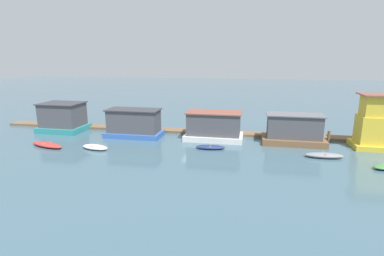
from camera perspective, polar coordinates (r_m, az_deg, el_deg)
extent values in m
plane|color=#426070|center=(33.97, 0.32, -1.92)|extent=(200.00, 200.00, 0.00)
cube|color=brown|center=(36.33, 1.07, -0.67)|extent=(51.00, 1.94, 0.30)
cube|color=teal|center=(40.45, -23.18, -0.04)|extent=(5.23, 4.18, 0.67)
cube|color=#4C4C51|center=(40.12, -23.40, 2.33)|extent=(4.56, 3.50, 2.74)
cube|color=#38383D|center=(39.90, -23.59, 4.34)|extent=(4.86, 3.80, 0.12)
cube|color=#3866B7|center=(35.27, -10.90, -1.12)|extent=(6.37, 3.25, 0.56)
cube|color=#4C4C51|center=(34.92, -11.01, 1.31)|extent=(5.70, 2.58, 2.51)
cube|color=#38383D|center=(34.68, -11.11, 3.44)|extent=(6.00, 2.88, 0.12)
cube|color=white|center=(33.50, 4.16, -1.65)|extent=(6.38, 3.64, 0.59)
cube|color=#4C4C51|center=(33.14, 4.20, 0.85)|extent=(5.69, 2.95, 2.42)
cube|color=brown|center=(32.89, 4.24, 3.01)|extent=(5.99, 3.25, 0.12)
cube|color=brown|center=(33.54, 18.67, -2.26)|extent=(6.43, 3.40, 0.65)
cube|color=#4C4C51|center=(33.19, 18.86, 0.28)|extent=(5.45, 2.42, 2.39)
cube|color=slate|center=(32.94, 19.02, 2.41)|extent=(5.75, 2.72, 0.12)
cube|color=gold|center=(35.57, 32.29, -2.89)|extent=(5.52, 3.28, 0.53)
cube|color=gold|center=(35.21, 32.61, -0.33)|extent=(4.70, 2.46, 2.74)
ellipsoid|color=red|center=(33.99, -25.89, -2.88)|extent=(4.32, 2.31, 0.45)
cube|color=#997F60|center=(33.95, -25.91, -2.63)|extent=(0.43, 0.98, 0.08)
ellipsoid|color=white|center=(31.34, -17.97, -3.48)|extent=(3.12, 1.88, 0.43)
cube|color=#997F60|center=(31.30, -17.99, -3.22)|extent=(0.39, 1.07, 0.08)
ellipsoid|color=navy|center=(29.96, 3.53, -3.65)|extent=(2.99, 1.30, 0.39)
cube|color=#997F60|center=(29.92, 3.53, -3.40)|extent=(0.23, 0.92, 0.08)
ellipsoid|color=gray|center=(29.83, 23.85, -4.79)|extent=(3.41, 1.19, 0.47)
cube|color=#997F60|center=(29.79, 23.88, -4.48)|extent=(0.19, 0.90, 0.08)
cylinder|color=brown|center=(35.55, 24.60, -1.44)|extent=(0.30, 0.30, 1.23)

